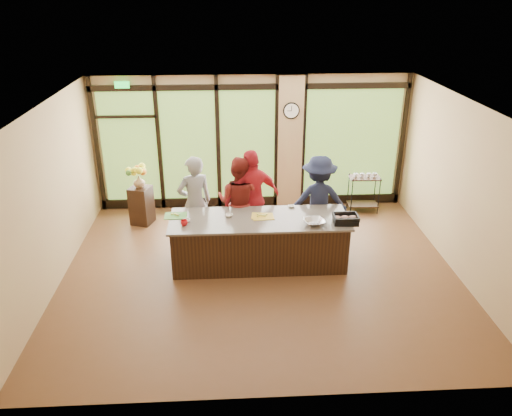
{
  "coord_description": "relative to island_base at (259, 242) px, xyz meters",
  "views": [
    {
      "loc": [
        -0.51,
        -7.72,
        4.75
      ],
      "look_at": [
        -0.05,
        0.4,
        1.08
      ],
      "focal_mm": 35.0,
      "sensor_mm": 36.0,
      "label": 1
    }
  ],
  "objects": [
    {
      "name": "wall_clock",
      "position": [
        0.85,
        2.57,
        1.81
      ],
      "size": [
        0.36,
        0.04,
        0.36
      ],
      "color": "black",
      "rests_on": "window_wall"
    },
    {
      "name": "countertop",
      "position": [
        0.0,
        0.0,
        0.46
      ],
      "size": [
        3.2,
        1.1,
        0.04
      ],
      "primitive_type": "cube",
      "color": "#6D645A",
      "rests_on": "island_base"
    },
    {
      "name": "cutting_board_left",
      "position": [
        -1.5,
        0.18,
        0.49
      ],
      "size": [
        0.4,
        0.3,
        0.01
      ],
      "primitive_type": "cube",
      "rotation": [
        0.0,
        0.0,
        0.01
      ],
      "color": "#478D33",
      "rests_on": "countertop"
    },
    {
      "name": "cook_left",
      "position": [
        -1.19,
        0.74,
        0.49
      ],
      "size": [
        0.79,
        0.66,
        1.86
      ],
      "primitive_type": "imported",
      "rotation": [
        0.0,
        0.0,
        3.51
      ],
      "color": "gray",
      "rests_on": "floor"
    },
    {
      "name": "cook_midright",
      "position": [
        -0.08,
        0.81,
        0.53
      ],
      "size": [
        1.23,
        0.88,
        1.94
      ],
      "primitive_type": "imported",
      "rotation": [
        0.0,
        0.0,
        3.55
      ],
      "color": "#B41B25",
      "rests_on": "floor"
    },
    {
      "name": "left_wall",
      "position": [
        -3.5,
        -0.3,
        1.06
      ],
      "size": [
        0.0,
        6.0,
        6.0
      ],
      "primitive_type": "plane",
      "rotation": [
        1.57,
        0.0,
        1.57
      ],
      "color": "tan",
      "rests_on": "floor"
    },
    {
      "name": "ceiling",
      "position": [
        0.0,
        -0.3,
        2.56
      ],
      "size": [
        7.0,
        7.0,
        0.0
      ],
      "primitive_type": "plane",
      "rotation": [
        3.14,
        0.0,
        0.0
      ],
      "color": "white",
      "rests_on": "back_wall"
    },
    {
      "name": "cook_right",
      "position": [
        1.2,
        0.78,
        0.46
      ],
      "size": [
        1.19,
        0.71,
        1.8
      ],
      "primitive_type": "imported",
      "rotation": [
        0.0,
        0.0,
        3.11
      ],
      "color": "#181D34",
      "rests_on": "floor"
    },
    {
      "name": "flower_stand",
      "position": [
        -2.41,
        1.86,
        -0.03
      ],
      "size": [
        0.53,
        0.53,
        0.83
      ],
      "primitive_type": "cube",
      "rotation": [
        0.0,
        0.0,
        -0.34
      ],
      "color": "black",
      "rests_on": "floor"
    },
    {
      "name": "back_wall",
      "position": [
        0.0,
        2.7,
        1.06
      ],
      "size": [
        7.0,
        0.0,
        7.0
      ],
      "primitive_type": "plane",
      "rotation": [
        1.57,
        0.0,
        0.0
      ],
      "color": "tan",
      "rests_on": "floor"
    },
    {
      "name": "cutting_board_right",
      "position": [
        0.07,
        0.06,
        0.49
      ],
      "size": [
        0.39,
        0.3,
        0.01
      ],
      "primitive_type": "cube",
      "rotation": [
        0.0,
        0.0,
        0.06
      ],
      "color": "gold",
      "rests_on": "countertop"
    },
    {
      "name": "prep_bowl_mid",
      "position": [
        -0.54,
        0.11,
        0.5
      ],
      "size": [
        0.18,
        0.18,
        0.04
      ],
      "primitive_type": "imported",
      "rotation": [
        0.0,
        0.0,
        -0.43
      ],
      "color": "white",
      "rests_on": "countertop"
    },
    {
      "name": "window_wall",
      "position": [
        0.16,
        2.65,
        0.95
      ],
      "size": [
        6.9,
        0.12,
        3.0
      ],
      "color": "tan",
      "rests_on": "floor"
    },
    {
      "name": "bar_cart",
      "position": [
        2.49,
        2.19,
        0.11
      ],
      "size": [
        0.69,
        0.41,
        0.92
      ],
      "rotation": [
        0.0,
        0.0,
        -0.04
      ],
      "color": "black",
      "rests_on": "floor"
    },
    {
      "name": "flower_vase",
      "position": [
        -2.41,
        1.86,
        0.52
      ],
      "size": [
        0.3,
        0.3,
        0.25
      ],
      "primitive_type": "imported",
      "rotation": [
        0.0,
        0.0,
        0.27
      ],
      "color": "#937350",
      "rests_on": "flower_stand"
    },
    {
      "name": "cutting_board_center",
      "position": [
        0.05,
        0.09,
        0.49
      ],
      "size": [
        0.39,
        0.31,
        0.01
      ],
      "primitive_type": "cube",
      "rotation": [
        0.0,
        0.0,
        -0.11
      ],
      "color": "gold",
      "rests_on": "countertop"
    },
    {
      "name": "roasting_pan",
      "position": [
        1.5,
        -0.25,
        0.52
      ],
      "size": [
        0.45,
        0.36,
        0.08
      ],
      "primitive_type": "cube",
      "rotation": [
        0.0,
        0.0,
        -0.08
      ],
      "color": "black",
      "rests_on": "countertop"
    },
    {
      "name": "cook_midleft",
      "position": [
        -0.34,
        0.77,
        0.47
      ],
      "size": [
        1.09,
        0.98,
        1.82
      ],
      "primitive_type": "imported",
      "rotation": [
        0.0,
        0.0,
        2.74
      ],
      "color": "maroon",
      "rests_on": "floor"
    },
    {
      "name": "mixing_bowl",
      "position": [
        0.94,
        -0.3,
        0.52
      ],
      "size": [
        0.42,
        0.42,
        0.09
      ],
      "primitive_type": "imported",
      "rotation": [
        0.0,
        0.0,
        0.2
      ],
      "color": "silver",
      "rests_on": "countertop"
    },
    {
      "name": "prep_bowl_far",
      "position": [
        0.64,
        0.47,
        0.5
      ],
      "size": [
        0.13,
        0.13,
        0.03
      ],
      "primitive_type": "imported",
      "rotation": [
        0.0,
        0.0,
        0.07
      ],
      "color": "white",
      "rests_on": "countertop"
    },
    {
      "name": "prep_bowl_near",
      "position": [
        -1.29,
        -0.07,
        0.5
      ],
      "size": [
        0.17,
        0.17,
        0.04
      ],
      "primitive_type": "imported",
      "rotation": [
        0.0,
        0.0,
        -0.28
      ],
      "color": "white",
      "rests_on": "countertop"
    },
    {
      "name": "floor",
      "position": [
        0.0,
        -0.3,
        -0.44
      ],
      "size": [
        7.0,
        7.0,
        0.0
      ],
      "primitive_type": "plane",
      "color": "brown",
      "rests_on": "ground"
    },
    {
      "name": "island_base",
      "position": [
        0.0,
        0.0,
        0.0
      ],
      "size": [
        3.1,
        1.0,
        0.88
      ],
      "primitive_type": "cube",
      "color": "black",
      "rests_on": "floor"
    },
    {
      "name": "right_wall",
      "position": [
        3.5,
        -0.3,
        1.06
      ],
      "size": [
        0.0,
        6.0,
        6.0
      ],
      "primitive_type": "plane",
      "rotation": [
        1.57,
        0.0,
        -1.57
      ],
      "color": "tan",
      "rests_on": "floor"
    },
    {
      "name": "red_ramekin",
      "position": [
        -1.32,
        -0.2,
        0.53
      ],
      "size": [
        0.15,
        0.15,
        0.1
      ],
      "primitive_type": "imported",
      "rotation": [
        0.0,
        0.0,
        0.27
      ],
      "color": "red",
      "rests_on": "countertop"
    }
  ]
}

